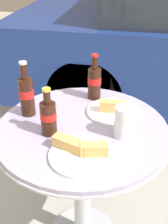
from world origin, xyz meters
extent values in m
cylinder|color=#B7B7BC|center=(0.00, 0.00, 0.38)|extent=(0.09, 0.09, 0.72)
cylinder|color=#B7B7BC|center=(0.00, 0.00, 0.73)|extent=(0.76, 0.76, 0.01)
cylinder|color=#9E93B2|center=(0.00, 0.00, 0.75)|extent=(0.75, 0.75, 0.02)
cylinder|color=#33190F|center=(-0.26, 0.05, 0.85)|extent=(0.07, 0.07, 0.18)
cylinder|color=red|center=(-0.26, 0.05, 0.87)|extent=(0.07, 0.07, 0.04)
cylinder|color=#33190F|center=(-0.26, 0.05, 0.97)|extent=(0.03, 0.03, 0.07)
cylinder|color=silver|center=(-0.26, 0.05, 1.01)|extent=(0.03, 0.03, 0.01)
cylinder|color=#33190F|center=(0.01, 0.27, 0.84)|extent=(0.07, 0.07, 0.16)
cylinder|color=red|center=(0.01, 0.27, 0.86)|extent=(0.07, 0.07, 0.03)
cylinder|color=#33190F|center=(0.01, 0.27, 0.95)|extent=(0.03, 0.03, 0.06)
cylinder|color=red|center=(0.01, 0.27, 0.98)|extent=(0.03, 0.03, 0.01)
cylinder|color=#33190F|center=(-0.12, -0.08, 0.83)|extent=(0.06, 0.06, 0.14)
cylinder|color=red|center=(-0.12, -0.08, 0.85)|extent=(0.07, 0.07, 0.03)
cylinder|color=#33190F|center=(-0.12, -0.08, 0.93)|extent=(0.03, 0.03, 0.06)
cylinder|color=gold|center=(-0.12, -0.08, 0.96)|extent=(0.03, 0.03, 0.01)
cylinder|color=black|center=(0.18, -0.03, 0.81)|extent=(0.07, 0.07, 0.10)
cylinder|color=silver|center=(0.18, -0.03, 0.83)|extent=(0.08, 0.08, 0.13)
cylinder|color=white|center=(0.04, -0.19, 0.76)|extent=(0.25, 0.25, 0.01)
cube|color=white|center=(0.04, -0.19, 0.77)|extent=(0.17, 0.17, 0.00)
cube|color=tan|center=(-0.01, -0.18, 0.79)|extent=(0.15, 0.09, 0.04)
cube|color=tan|center=(0.08, -0.19, 0.80)|extent=(0.11, 0.06, 0.05)
cylinder|color=white|center=(0.12, 0.14, 0.76)|extent=(0.24, 0.24, 0.01)
cube|color=white|center=(0.12, 0.14, 0.77)|extent=(0.15, 0.15, 0.00)
cube|color=tan|center=(0.12, 0.13, 0.80)|extent=(0.12, 0.05, 0.05)
cylinder|color=black|center=(-0.20, 2.57, 0.33)|extent=(0.65, 0.20, 0.65)
cylinder|color=black|center=(-0.20, 1.10, 0.33)|extent=(0.65, 0.20, 0.65)
camera|label=1|loc=(0.21, -0.98, 1.45)|focal=45.00mm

